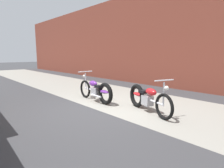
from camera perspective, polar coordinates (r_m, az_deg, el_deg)
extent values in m
plane|color=#38383A|center=(5.74, -4.75, -7.79)|extent=(80.00, 80.00, 0.00)
cube|color=gray|center=(6.90, 6.96, -4.94)|extent=(36.00, 3.50, 0.01)
cube|color=brown|center=(9.61, 21.35, 13.49)|extent=(36.00, 0.50, 5.03)
torus|color=black|center=(7.30, -8.09, -1.48)|extent=(0.68, 0.12, 0.68)
torus|color=black|center=(6.23, -2.05, -2.96)|extent=(0.74, 0.17, 0.73)
cylinder|color=silver|center=(6.75, -5.32, -1.93)|extent=(1.24, 0.13, 0.06)
cube|color=#99999E|center=(6.69, -4.94, -2.37)|extent=(0.33, 0.24, 0.28)
ellipsoid|color=#6B2D93|center=(6.78, -5.71, 0.16)|extent=(0.45, 0.22, 0.20)
ellipsoid|color=#6B2D93|center=(6.26, -2.32, -2.35)|extent=(0.45, 0.21, 0.10)
cube|color=black|center=(6.49, -3.99, -0.74)|extent=(0.29, 0.22, 0.08)
cylinder|color=silver|center=(7.22, -7.99, 0.90)|extent=(0.05, 0.05, 0.62)
cylinder|color=silver|center=(7.18, -8.05, 3.74)|extent=(0.07, 0.58, 0.03)
sphere|color=white|center=(7.29, -8.42, 2.38)|extent=(0.11, 0.11, 0.11)
cylinder|color=silver|center=(6.43, -4.87, -3.56)|extent=(0.55, 0.09, 0.06)
torus|color=black|center=(4.98, 15.48, -6.63)|extent=(0.67, 0.28, 0.68)
torus|color=black|center=(5.99, 7.53, -3.51)|extent=(0.74, 0.34, 0.73)
cylinder|color=silver|center=(5.46, 11.13, -4.65)|extent=(1.19, 0.42, 0.06)
cube|color=#99999E|center=(5.54, 10.64, -4.89)|extent=(0.37, 0.31, 0.28)
ellipsoid|color=red|center=(5.35, 11.71, -2.33)|extent=(0.48, 0.31, 0.20)
ellipsoid|color=red|center=(5.94, 7.79, -3.03)|extent=(0.47, 0.30, 0.10)
cube|color=black|center=(5.65, 9.55, -2.29)|extent=(0.33, 0.27, 0.08)
cylinder|color=silver|center=(4.93, 15.33, -3.05)|extent=(0.06, 0.06, 0.62)
cylinder|color=silver|center=(4.87, 15.50, 1.10)|extent=(0.21, 0.56, 0.03)
sphere|color=white|center=(4.83, 16.17, -1.17)|extent=(0.11, 0.11, 0.11)
cylinder|color=silver|center=(5.83, 10.48, -4.99)|extent=(0.54, 0.22, 0.06)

